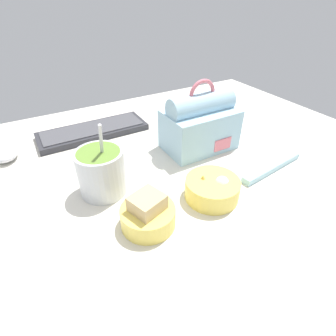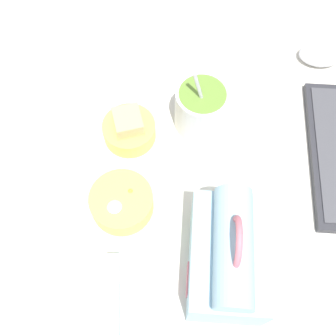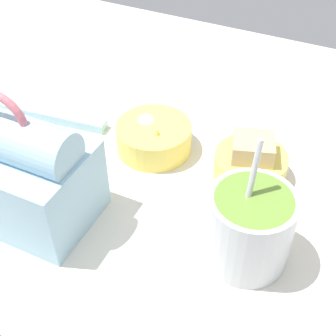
{
  "view_description": "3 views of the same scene",
  "coord_description": "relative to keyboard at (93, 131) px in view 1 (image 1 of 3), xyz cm",
  "views": [
    {
      "loc": [
        -22.49,
        -42.71,
        40.63
      ],
      "look_at": [
        1.24,
        -1.42,
        7.0
      ],
      "focal_mm": 28.0,
      "sensor_mm": 36.0,
      "label": 1
    },
    {
      "loc": [
        35.33,
        0.89,
        77.09
      ],
      "look_at": [
        1.24,
        -1.42,
        7.0
      ],
      "focal_mm": 45.0,
      "sensor_mm": 36.0,
      "label": 2
    },
    {
      "loc": [
        -18.94,
        41.01,
        50.1
      ],
      "look_at": [
        1.24,
        -1.42,
        7.0
      ],
      "focal_mm": 50.0,
      "sensor_mm": 36.0,
      "label": 3
    }
  ],
  "objects": [
    {
      "name": "computer_mouse",
      "position": [
        -24.63,
        -2.06,
        0.64
      ],
      "size": [
        6.57,
        9.46,
        3.31
      ],
      "color": "silver",
      "rests_on": "desk_surface"
    },
    {
      "name": "bento_bowl_sandwich",
      "position": [
        -1.86,
        -42.49,
        1.62
      ],
      "size": [
        10.63,
        10.63,
        7.06
      ],
      "color": "#EFD65B",
      "rests_on": "desk_surface"
    },
    {
      "name": "chopstick_case",
      "position": [
        33.34,
        -41.58,
        -0.22
      ],
      "size": [
        20.62,
        4.73,
        1.6
      ],
      "color": "#99C6D6",
      "rests_on": "desk_surface"
    },
    {
      "name": "keyboard",
      "position": [
        0.0,
        0.0,
        0.0
      ],
      "size": [
        32.83,
        12.04,
        2.1
      ],
      "color": "#2D2D33",
      "rests_on": "desk_surface"
    },
    {
      "name": "desk_surface",
      "position": [
        6.2,
        -32.61,
        -2.02
      ],
      "size": [
        140.0,
        110.0,
        2.0
      ],
      "color": "silver",
      "rests_on": "ground"
    },
    {
      "name": "bento_bowl_snacks",
      "position": [
        13.74,
        -42.15,
        1.39
      ],
      "size": [
        11.76,
        11.76,
        5.38
      ],
      "color": "#EFD65B",
      "rests_on": "desk_surface"
    },
    {
      "name": "soup_cup",
      "position": [
        -5.94,
        -28.41,
        4.35
      ],
      "size": [
        10.35,
        10.35,
        17.18
      ],
      "color": "silver",
      "rests_on": "desk_surface"
    },
    {
      "name": "lunch_bag",
      "position": [
        23.81,
        -23.03,
        6.13
      ],
      "size": [
        19.42,
        12.77,
        19.4
      ],
      "color": "#9EC6DB",
      "rests_on": "desk_surface"
    }
  ]
}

